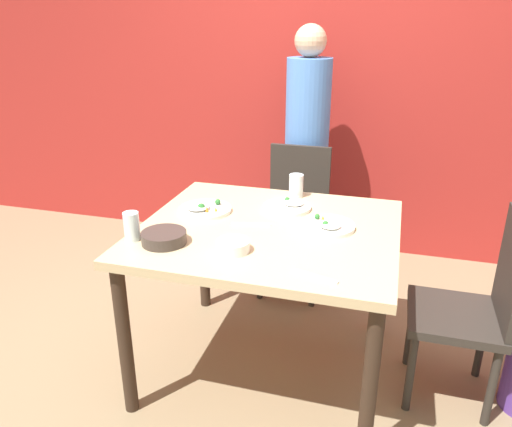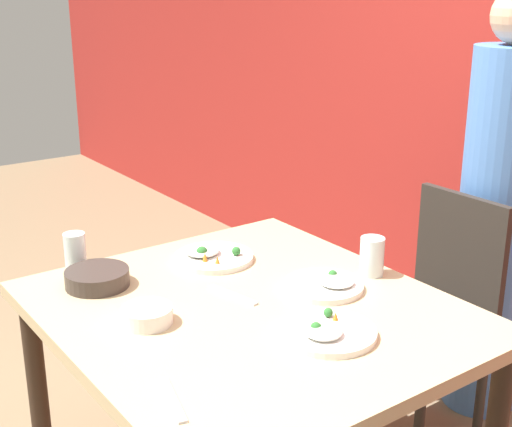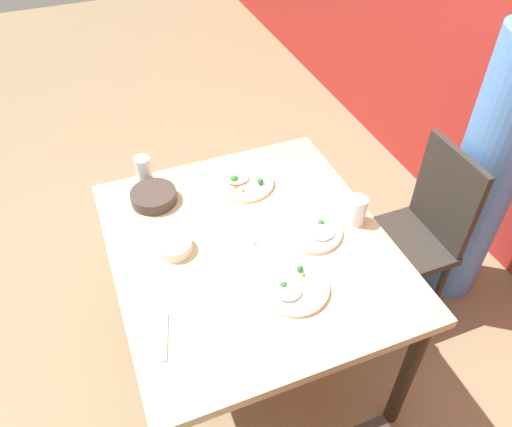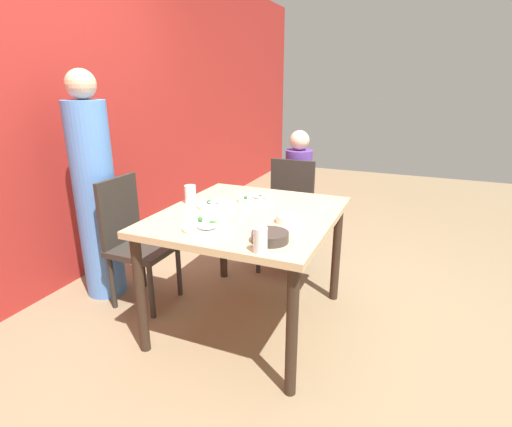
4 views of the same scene
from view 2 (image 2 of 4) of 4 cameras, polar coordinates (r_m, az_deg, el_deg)
name	(u,v)px [view 2 (image 2 of 4)]	position (r m, az deg, el deg)	size (l,w,h in m)	color
dining_table	(250,335)	(2.03, -0.49, -9.73)	(1.15, 1.03, 0.77)	tan
chair_adult_spot	(435,312)	(2.68, 14.11, -7.68)	(0.40, 0.40, 0.91)	#2D2823
person_adult	(496,224)	(2.81, 18.67, -0.81)	(0.28, 0.28, 1.61)	#5184D1
bowl_curry	(97,277)	(2.16, -12.59, -5.00)	(0.19, 0.19, 0.05)	#3D332D
plate_rice_adult	(211,256)	(2.30, -3.61, -3.39)	(0.26, 0.26, 0.06)	white
plate_rice_child	(326,285)	(2.10, 5.60, -5.71)	(0.24, 0.24, 0.05)	white
plate_noodles	(327,332)	(1.84, 5.72, -9.42)	(0.25, 0.25, 0.05)	white
bowl_rice_small	(147,315)	(1.91, -8.71, -8.01)	(0.14, 0.14, 0.05)	white
glass_water_tall	(372,256)	(2.20, 9.26, -3.40)	(0.07, 0.07, 0.12)	silver
glass_water_short	(75,252)	(2.27, -14.26, -3.03)	(0.07, 0.07, 0.12)	silver
fork_steel	(173,399)	(1.60, -6.69, -14.55)	(0.18, 0.07, 0.01)	silver
spoon_steel	(232,296)	(2.05, -1.97, -6.58)	(0.18, 0.06, 0.01)	silver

